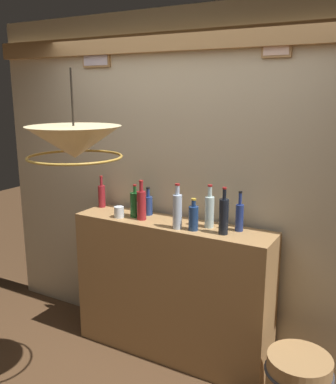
{
  "coord_description": "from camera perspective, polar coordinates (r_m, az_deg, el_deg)",
  "views": [
    {
      "loc": [
        1.5,
        -1.87,
        2.1
      ],
      "look_at": [
        0.0,
        0.79,
        1.37
      ],
      "focal_mm": 39.83,
      "sensor_mm": 36.0,
      "label": 1
    }
  ],
  "objects": [
    {
      "name": "glass_tumbler_rocks",
      "position": [
        3.39,
        -6.57,
        -2.68
      ],
      "size": [
        0.08,
        0.08,
        0.09
      ],
      "color": "silver",
      "rests_on": "bar_shelf_unit"
    },
    {
      "name": "liquor_bottle_scotch",
      "position": [
        3.69,
        -8.86,
        -0.45
      ],
      "size": [
        0.06,
        0.06,
        0.27
      ],
      "color": "maroon",
      "rests_on": "bar_shelf_unit"
    },
    {
      "name": "liquor_bottle_port",
      "position": [
        3.12,
        5.57,
        -2.5
      ],
      "size": [
        0.07,
        0.07,
        0.32
      ],
      "color": "silver",
      "rests_on": "bar_shelf_unit"
    },
    {
      "name": "liquor_bottle_gin",
      "position": [
        3.07,
        9.55,
        -3.23
      ],
      "size": [
        0.06,
        0.06,
        0.29
      ],
      "color": "navy",
      "rests_on": "bar_shelf_unit"
    },
    {
      "name": "pendant_lamp",
      "position": [
        2.61,
        -12.44,
        6.4
      ],
      "size": [
        0.57,
        0.57,
        0.52
      ],
      "color": "beige"
    },
    {
      "name": "panelled_rear_partition",
      "position": [
        3.39,
        2.54,
        1.92
      ],
      "size": [
        3.77,
        0.15,
        2.7
      ],
      "color": "#BCAD8E",
      "rests_on": "ground"
    },
    {
      "name": "liquor_bottle_mezcal",
      "position": [
        3.07,
        1.26,
        -2.48
      ],
      "size": [
        0.07,
        0.07,
        0.33
      ],
      "color": "silver",
      "rests_on": "bar_shelf_unit"
    },
    {
      "name": "bar_shelf_unit",
      "position": [
        3.46,
        0.42,
        -12.98
      ],
      "size": [
        1.6,
        0.36,
        1.12
      ],
      "primitive_type": "cube",
      "color": "#9E7547",
      "rests_on": "ground"
    },
    {
      "name": "liquor_bottle_amaro",
      "position": [
        2.98,
        7.47,
        -3.16
      ],
      "size": [
        0.07,
        0.07,
        0.34
      ],
      "color": "black",
      "rests_on": "bar_shelf_unit"
    },
    {
      "name": "liquor_bottle_sherry",
      "position": [
        3.05,
        3.43,
        -3.41
      ],
      "size": [
        0.07,
        0.07,
        0.24
      ],
      "color": "navy",
      "rests_on": "bar_shelf_unit"
    },
    {
      "name": "liquor_bottle_vermouth",
      "position": [
        3.43,
        -2.68,
        -1.71
      ],
      "size": [
        0.07,
        0.07,
        0.23
      ],
      "color": "navy",
      "rests_on": "bar_shelf_unit"
    },
    {
      "name": "liquor_bottle_whiskey",
      "position": [
        3.3,
        -3.58,
        -1.66
      ],
      "size": [
        0.07,
        0.07,
        0.31
      ],
      "color": "maroon",
      "rests_on": "bar_shelf_unit"
    },
    {
      "name": "liquor_bottle_bourbon",
      "position": [
        3.38,
        -4.43,
        -1.63
      ],
      "size": [
        0.08,
        0.08,
        0.26
      ],
      "color": "#195121",
      "rests_on": "bar_shelf_unit"
    }
  ]
}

